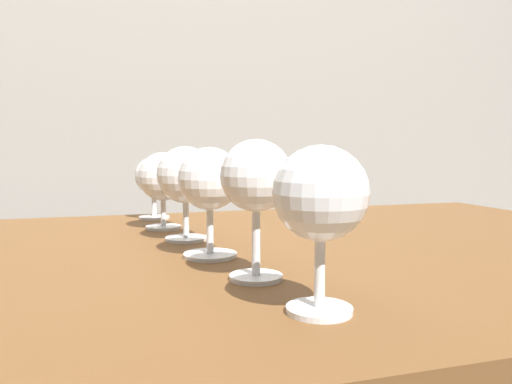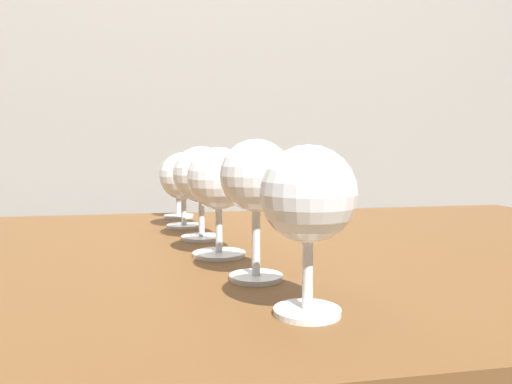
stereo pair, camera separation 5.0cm
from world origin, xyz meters
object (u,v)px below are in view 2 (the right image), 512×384
wine_glass_pinot (308,198)px  wine_glass_rose (179,177)px  wine_glass_cabernet (183,178)px  wine_glass_merlot (219,181)px  wine_glass_white (256,179)px  wine_glass_port (201,177)px

wine_glass_pinot → wine_glass_rose: wine_glass_pinot is taller
wine_glass_pinot → wine_glass_cabernet: size_ratio=1.07×
wine_glass_merlot → wine_glass_cabernet: (-0.03, 0.24, -0.01)m
wine_glass_white → wine_glass_port: (-0.04, 0.24, -0.01)m
wine_glass_white → wine_glass_pinot: bearing=-79.3°
wine_glass_port → wine_glass_rose: 0.24m
wine_glass_port → wine_glass_pinot: bearing=-80.3°
wine_glass_white → wine_glass_rose: (-0.06, 0.48, -0.02)m
wine_glass_merlot → wine_glass_port: (-0.01, 0.12, -0.00)m
wine_glass_pinot → wine_glass_merlot: size_ratio=1.01×
wine_glass_white → wine_glass_port: size_ratio=1.04×
wine_glass_merlot → wine_glass_cabernet: wine_glass_merlot is taller
wine_glass_white → wine_glass_merlot: 0.12m
wine_glass_white → wine_glass_rose: wine_glass_white is taller
wine_glass_pinot → wine_glass_cabernet: (-0.08, 0.47, -0.01)m
wine_glass_port → wine_glass_cabernet: (-0.02, 0.12, -0.01)m
wine_glass_white → wine_glass_merlot: wine_glass_white is taller
wine_glass_white → wine_glass_cabernet: size_ratio=1.12×
wine_glass_pinot → wine_glass_cabernet: 0.47m
wine_glass_merlot → wine_glass_cabernet: 0.24m
wine_glass_pinot → wine_glass_cabernet: wine_glass_pinot is taller
wine_glass_merlot → wine_glass_port: wine_glass_port is taller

